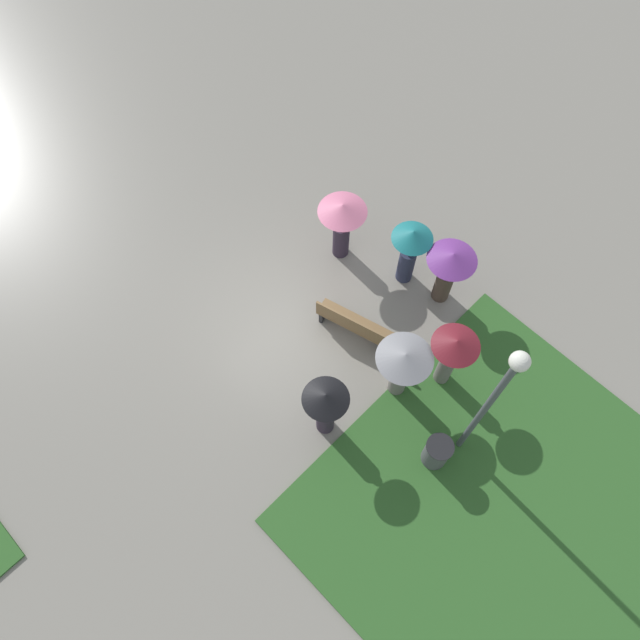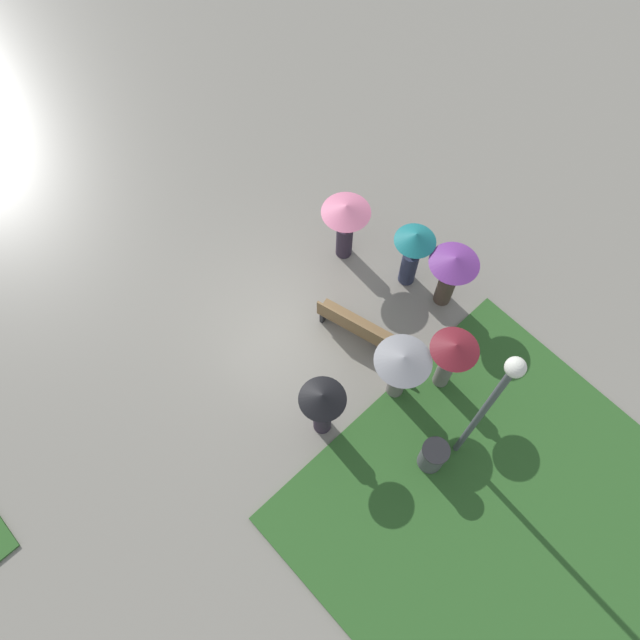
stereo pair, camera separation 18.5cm
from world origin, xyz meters
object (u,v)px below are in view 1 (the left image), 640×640
crowd_person_black (326,407)px  crowd_person_teal (410,248)px  park_bench (353,324)px  trash_bin (436,453)px  crowd_person_grey (403,365)px  crowd_person_maroon (452,353)px  crowd_person_purple (449,268)px  crowd_person_pink (342,220)px  lamp_post (494,397)px

crowd_person_black → crowd_person_teal: 4.07m
park_bench → trash_bin: trash_bin is taller
crowd_person_black → crowd_person_grey: (-0.49, -1.66, 0.08)m
trash_bin → crowd_person_maroon: (1.04, -1.47, 0.85)m
crowd_person_teal → crowd_person_purple: 0.95m
trash_bin → crowd_person_teal: 4.41m
crowd_person_purple → crowd_person_black: bearing=-84.8°
crowd_person_maroon → crowd_person_purple: (1.34, -1.55, -0.09)m
trash_bin → crowd_person_purple: 3.92m
crowd_person_black → crowd_person_purple: crowd_person_black is taller
crowd_person_teal → park_bench: bearing=-12.5°
park_bench → crowd_person_grey: bearing=154.7°
park_bench → crowd_person_purple: crowd_person_purple is taller
crowd_person_purple → crowd_person_grey: 2.56m
crowd_person_maroon → crowd_person_purple: crowd_person_maroon is taller
crowd_person_black → crowd_person_grey: crowd_person_black is taller
crowd_person_black → crowd_person_maroon: bearing=115.9°
crowd_person_pink → crowd_person_teal: bearing=127.4°
crowd_person_grey → crowd_person_black: bearing=-96.2°
crowd_person_purple → crowd_person_pink: 2.58m
lamp_post → crowd_person_black: size_ratio=2.45×
trash_bin → crowd_person_grey: bearing=-21.1°
park_bench → lamp_post: lamp_post is taller
trash_bin → crowd_person_grey: size_ratio=0.51×
trash_bin → crowd_person_grey: (1.56, -0.60, 0.82)m
park_bench → crowd_person_pink: crowd_person_pink is taller
crowd_person_teal → lamp_post: bearing=39.6°
crowd_person_teal → trash_bin: bearing=31.6°
crowd_person_teal → crowd_person_pink: crowd_person_teal is taller
trash_bin → crowd_person_pink: bearing=-25.0°
park_bench → trash_bin: bearing=149.1°
crowd_person_teal → crowd_person_purple: bearing=84.9°
crowd_person_grey → park_bench: bearing=-179.9°
crowd_person_purple → lamp_post: bearing=-42.7°
trash_bin → crowd_person_black: size_ratio=0.50×
crowd_person_maroon → crowd_person_teal: (2.27, -1.34, -0.09)m
park_bench → crowd_person_black: 2.34m
park_bench → crowd_person_maroon: size_ratio=0.93×
trash_bin → crowd_person_purple: (2.38, -3.03, 0.76)m
trash_bin → crowd_person_purple: bearing=-51.9°
lamp_post → crowd_person_grey: 2.40m
lamp_post → crowd_person_pink: lamp_post is taller
park_bench → crowd_person_teal: size_ratio=0.96×
lamp_post → crowd_person_purple: size_ratio=2.60×
park_bench → trash_bin: size_ratio=1.92×
crowd_person_teal → crowd_person_pink: bearing=-88.0°
crowd_person_teal → crowd_person_grey: (-1.74, 2.21, 0.06)m
crowd_person_teal → crowd_person_grey: 2.82m
park_bench → crowd_person_maroon: 2.33m
lamp_post → crowd_person_teal: size_ratio=2.48×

